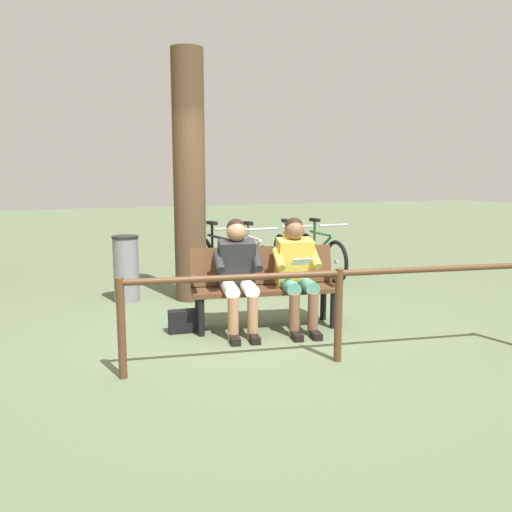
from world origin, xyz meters
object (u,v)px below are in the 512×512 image
Objects in this scene: handbag at (183,321)px; bicycle_black at (252,261)px; tree_trunk at (189,178)px; bicycle_silver at (218,260)px; bench at (264,281)px; bicycle_green at (289,257)px; litter_bin at (126,269)px; bicycle_red at (320,255)px; person_companion at (238,270)px; person_reading at (296,268)px.

handbag is 2.56m from bicycle_black.
tree_trunk reaches higher than bicycle_silver.
bench reaches higher than handbag.
bench is at bearing -13.77° from bicycle_silver.
bicycle_black is at bearing 53.34° from bicycle_silver.
bicycle_green is at bearing 104.47° from bicycle_black.
bicycle_red is at bearing -169.12° from litter_bin.
bicycle_black is (-1.91, -0.45, -0.08)m from litter_bin.
tree_trunk is at bearing 169.03° from litter_bin.
person_companion reaches higher than bicycle_black.
person_reading is at bearing -6.80° from bicycle_black.
litter_bin is at bearing -53.08° from person_companion.
tree_trunk is (0.76, -1.71, 0.95)m from person_reading.
handbag is 2.12m from tree_trunk.
bench is at bearing -15.20° from bicycle_black.
bicycle_green is 1.00× the size of bicycle_black.
bicycle_black is (0.67, 0.16, 0.00)m from bicycle_green.
person_reading is 0.64m from person_companion.
person_reading is at bearing 167.48° from handbag.
bicycle_silver is at bearing -78.00° from person_reading.
bicycle_black reaches higher than handbag.
bench is 0.98× the size of bicycle_red.
bicycle_silver reaches higher than bench.
tree_trunk is 1.44m from litter_bin.
bench is 1.90× the size of litter_bin.
handbag is 2.53m from bicycle_silver.
bicycle_silver reaches higher than handbag.
bicycle_silver is (-0.14, -2.34, -0.15)m from bench.
bicycle_green is at bearing 76.02° from bicycle_silver.
litter_bin is at bearing -74.72° from bicycle_silver.
person_companion is 3.21m from bicycle_red.
handbag is 3.12m from bicycle_green.
bench is 2.35m from bicycle_silver.
bicycle_red is at bearing 76.70° from bicycle_silver.
tree_trunk reaches higher than bicycle_red.
tree_trunk is at bearing -73.94° from bicycle_red.
bench is 5.51× the size of handbag.
handbag is at bearing 5.13° from bench.
bicycle_black is at bearing -166.67° from litter_bin.
bicycle_silver is (-1.44, -0.69, -0.08)m from litter_bin.
tree_trunk reaches higher than person_companion.
person_companion is 0.37× the size of tree_trunk.
tree_trunk reaches higher than bicycle_black.
bicycle_silver is (0.15, -2.55, -0.31)m from person_reading.
bicycle_red reaches higher than bench.
bicycle_green is (-1.62, -2.38, -0.30)m from person_companion.
person_companion is 0.71× the size of bicycle_red.
bicycle_red is at bearing -113.08° from person_reading.
bicycle_red is (-1.82, -2.25, -0.15)m from bench.
person_companion is 4.00× the size of handbag.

